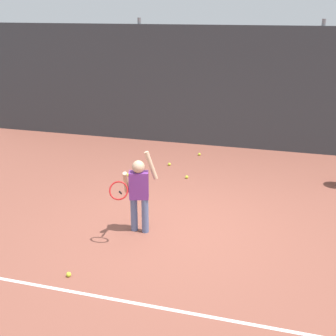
# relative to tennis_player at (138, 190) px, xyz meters

# --- Properties ---
(ground_plane) EXTENTS (20.00, 20.00, 0.00)m
(ground_plane) POSITION_rel_tennis_player_xyz_m (0.54, 0.28, -0.73)
(ground_plane) COLOR brown
(court_line_baseline) EXTENTS (9.00, 0.05, 0.00)m
(court_line_baseline) POSITION_rel_tennis_player_xyz_m (0.54, -1.73, -0.72)
(court_line_baseline) COLOR white
(court_line_baseline) RESTS_ON ground
(back_fence_windscreen) EXTENTS (13.47, 0.08, 3.00)m
(back_fence_windscreen) POSITION_rel_tennis_player_xyz_m (0.54, 4.92, 0.78)
(back_fence_windscreen) COLOR #383D42
(back_fence_windscreen) RESTS_ON ground
(fence_post_1) EXTENTS (0.09, 0.09, 3.15)m
(fence_post_1) POSITION_rel_tennis_player_xyz_m (-1.65, 4.98, 0.85)
(fence_post_1) COLOR slate
(fence_post_1) RESTS_ON ground
(fence_post_2) EXTENTS (0.09, 0.09, 3.15)m
(fence_post_2) POSITION_rel_tennis_player_xyz_m (2.74, 4.98, 0.85)
(fence_post_2) COLOR slate
(fence_post_2) RESTS_ON ground
(tennis_player) EXTENTS (0.60, 0.71, 1.35)m
(tennis_player) POSITION_rel_tennis_player_xyz_m (0.00, 0.00, 0.00)
(tennis_player) COLOR slate
(tennis_player) RESTS_ON ground
(tennis_ball_0) EXTENTS (0.07, 0.07, 0.07)m
(tennis_ball_0) POSITION_rel_tennis_player_xyz_m (-1.03, 2.22, -0.69)
(tennis_ball_0) COLOR #CCE033
(tennis_ball_0) RESTS_ON ground
(tennis_ball_1) EXTENTS (0.07, 0.07, 0.07)m
(tennis_ball_1) POSITION_rel_tennis_player_xyz_m (0.21, 2.44, -0.69)
(tennis_ball_1) COLOR #CCE033
(tennis_ball_1) RESTS_ON ground
(tennis_ball_2) EXTENTS (0.07, 0.07, 0.07)m
(tennis_ball_2) POSITION_rel_tennis_player_xyz_m (-0.35, 3.11, -0.69)
(tennis_ball_2) COLOR #CCE033
(tennis_ball_2) RESTS_ON ground
(tennis_ball_3) EXTENTS (0.07, 0.07, 0.07)m
(tennis_ball_3) POSITION_rel_tennis_player_xyz_m (0.16, 3.99, -0.69)
(tennis_ball_3) COLOR #CCE033
(tennis_ball_3) RESTS_ON ground
(tennis_ball_4) EXTENTS (0.07, 0.07, 0.07)m
(tennis_ball_4) POSITION_rel_tennis_player_xyz_m (-0.50, -1.44, -0.69)
(tennis_ball_4) COLOR #CCE033
(tennis_ball_4) RESTS_ON ground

